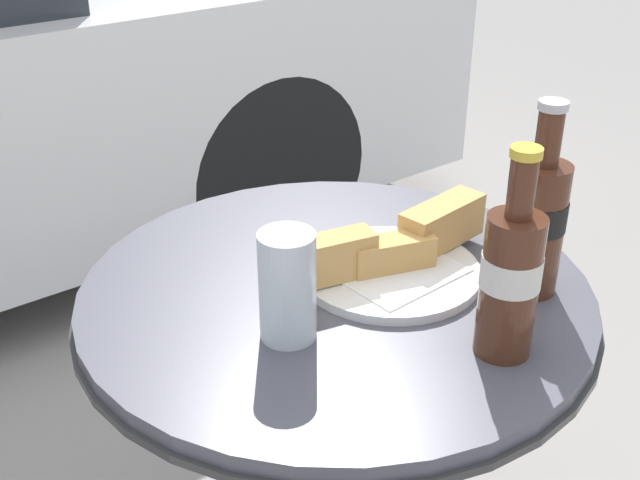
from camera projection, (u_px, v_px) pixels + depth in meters
bistro_table at (334, 415)px, 1.11m from camera, size 0.65×0.65×0.75m
cola_bottle_left at (510, 277)px, 0.84m from camera, size 0.06×0.06×0.24m
cola_bottle_right at (537, 220)px, 0.95m from camera, size 0.07×0.07×0.24m
drinking_glass at (288, 291)px, 0.88m from camera, size 0.06×0.06×0.13m
lunch_plate_near at (391, 256)px, 1.02m from camera, size 0.31×0.23×0.07m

